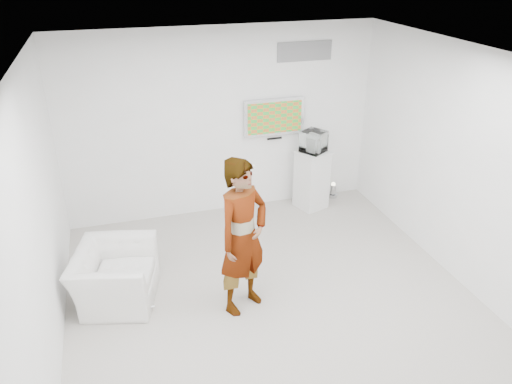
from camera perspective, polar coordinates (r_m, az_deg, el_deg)
room at (r=5.71m, az=1.85°, el=0.23°), size 5.01×5.01×3.00m
tv at (r=8.11m, az=2.06°, el=8.57°), size 1.00×0.08×0.60m
logo_decal at (r=8.07m, az=5.58°, el=15.71°), size 0.90×0.02×0.30m
person at (r=5.81m, az=-1.49°, el=-5.17°), size 0.85×0.76×1.96m
armchair at (r=6.50m, az=-15.82°, el=-9.18°), size 1.17×1.27×0.69m
pedestal at (r=8.41m, az=6.38°, el=1.44°), size 0.62×0.62×1.01m
floor_uplight at (r=8.94m, az=8.78°, el=0.23°), size 0.19×0.19×0.27m
vitrine at (r=8.15m, az=6.61°, el=5.76°), size 0.48×0.48×0.34m
console at (r=8.17m, az=6.59°, el=5.38°), size 0.12×0.17×0.23m
wii_remote at (r=5.70m, az=-0.88°, el=3.06°), size 0.12×0.14×0.04m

